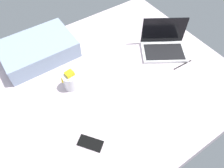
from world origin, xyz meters
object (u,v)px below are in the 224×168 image
object	(u,v)px
cell_phone	(90,143)
pillow	(38,49)
laptop	(164,45)
snack_cup	(70,81)

from	to	relation	value
cell_phone	pillow	world-z (taller)	pillow
laptop	cell_phone	world-z (taller)	laptop
laptop	pillow	bearing A→B (deg)	-177.83
snack_cup	laptop	bearing A→B (deg)	-5.87
snack_cup	cell_phone	world-z (taller)	snack_cup
laptop	cell_phone	xyz separation A→B (cm)	(-84.91, -34.03, -4.01)
laptop	cell_phone	bearing A→B (deg)	-126.07
snack_cup	pillow	size ratio (longest dim) A/B	0.26
laptop	cell_phone	distance (cm)	91.56
cell_phone	pillow	distance (cm)	81.19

